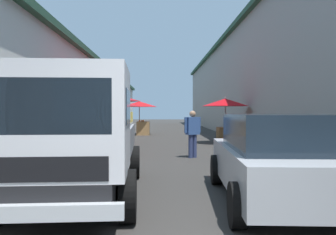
{
  "coord_description": "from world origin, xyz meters",
  "views": [
    {
      "loc": [
        -1.98,
        0.35,
        1.5
      ],
      "look_at": [
        11.35,
        0.04,
        1.24
      ],
      "focal_mm": 36.55,
      "sensor_mm": 36.0,
      "label": 1
    }
  ],
  "objects": [
    {
      "name": "ground",
      "position": [
        13.5,
        0.0,
        0.0
      ],
      "size": [
        90.0,
        90.0,
        0.0
      ],
      "primitive_type": "plane",
      "color": "#33302D"
    },
    {
      "name": "building_left_whitewash",
      "position": [
        15.75,
        7.24,
        2.15
      ],
      "size": [
        49.8,
        7.5,
        4.29
      ],
      "color": "silver",
      "rests_on": "ground"
    },
    {
      "name": "building_right_concrete",
      "position": [
        15.75,
        -7.24,
        3.11
      ],
      "size": [
        49.8,
        7.5,
        6.2
      ],
      "color": "gray",
      "rests_on": "ground"
    },
    {
      "name": "fruit_stall_near_right",
      "position": [
        9.84,
        2.1,
        1.57
      ],
      "size": [
        2.16,
        2.16,
        2.22
      ],
      "color": "#9E9EA3",
      "rests_on": "ground"
    },
    {
      "name": "fruit_stall_far_right",
      "position": [
        13.59,
        2.67,
        1.7
      ],
      "size": [
        2.63,
        2.63,
        2.22
      ],
      "color": "#9E9EA3",
      "rests_on": "ground"
    },
    {
      "name": "fruit_stall_near_left",
      "position": [
        19.42,
        1.57,
        1.52
      ],
      "size": [
        2.23,
        2.23,
        2.18
      ],
      "color": "#9E9EA3",
      "rests_on": "ground"
    },
    {
      "name": "fruit_stall_mid_lane",
      "position": [
        13.64,
        -2.66,
        1.53
      ],
      "size": [
        2.13,
        2.13,
        2.14
      ],
      "color": "#9E9EA3",
      "rests_on": "ground"
    },
    {
      "name": "hatchback_car",
      "position": [
        3.56,
        -1.58,
        0.74
      ],
      "size": [
        4.01,
        2.12,
        1.45
      ],
      "color": "#ADAFB5",
      "rests_on": "ground"
    },
    {
      "name": "delivery_truck",
      "position": [
        3.23,
        1.69,
        1.04
      ],
      "size": [
        4.99,
        2.14,
        2.08
      ],
      "color": "black",
      "rests_on": "ground"
    },
    {
      "name": "vendor_by_crates",
      "position": [
        17.1,
        2.19,
        0.97
      ],
      "size": [
        0.29,
        0.65,
        1.68
      ],
      "color": "#665B4C",
      "rests_on": "ground"
    },
    {
      "name": "vendor_in_shade",
      "position": [
        8.92,
        -0.69,
        0.86
      ],
      "size": [
        0.39,
        0.55,
        1.51
      ],
      "color": "navy",
      "rests_on": "ground"
    },
    {
      "name": "parked_scooter",
      "position": [
        6.54,
        2.78,
        0.45
      ],
      "size": [
        1.69,
        0.33,
        1.14
      ],
      "color": "black",
      "rests_on": "ground"
    }
  ]
}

